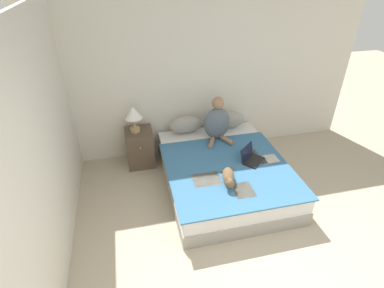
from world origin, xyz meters
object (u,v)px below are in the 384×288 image
object	(u,v)px
nightstand	(140,147)
pillow_far	(229,120)
bed	(224,172)
laptop_open	(251,158)
person_sitting	(217,122)
pillow_near	(186,125)
cat_tabby	(229,177)
table_lamp	(133,114)

from	to	relation	value
nightstand	pillow_far	bearing A→B (deg)	3.11
nightstand	bed	bearing A→B (deg)	-36.07
pillow_far	laptop_open	distance (m)	1.02
person_sitting	laptop_open	distance (m)	0.82
pillow_near	laptop_open	xyz separation A→B (m)	(0.74, -1.01, -0.10)
cat_tabby	nightstand	world-z (taller)	cat_tabby
laptop_open	pillow_near	bearing A→B (deg)	85.57
bed	cat_tabby	bearing A→B (deg)	-103.04
laptop_open	nightstand	xyz separation A→B (m)	(-1.51, 0.93, -0.18)
bed	pillow_near	world-z (taller)	pillow_near
nightstand	table_lamp	size ratio (longest dim) A/B	1.43
pillow_near	table_lamp	xyz separation A→B (m)	(-0.82, -0.08, 0.32)
pillow_near	table_lamp	world-z (taller)	table_lamp
cat_tabby	table_lamp	bearing A→B (deg)	-125.85
laptop_open	table_lamp	world-z (taller)	table_lamp
pillow_far	nightstand	distance (m)	1.55
table_lamp	nightstand	bearing A→B (deg)	-4.18
pillow_near	person_sitting	world-z (taller)	person_sitting
pillow_near	cat_tabby	size ratio (longest dim) A/B	1.17
bed	pillow_near	bearing A→B (deg)	112.08
cat_tabby	table_lamp	size ratio (longest dim) A/B	1.13
pillow_far	person_sitting	size ratio (longest dim) A/B	0.79
nightstand	table_lamp	world-z (taller)	table_lamp
table_lamp	pillow_far	bearing A→B (deg)	2.90
bed	laptop_open	world-z (taller)	laptop_open
pillow_near	laptop_open	distance (m)	1.26
pillow_far	table_lamp	world-z (taller)	table_lamp
cat_tabby	bed	bearing A→B (deg)	-178.09
bed	cat_tabby	xyz separation A→B (m)	(-0.11, -0.49, 0.31)
pillow_far	nightstand	size ratio (longest dim) A/B	0.92
person_sitting	laptop_open	size ratio (longest dim) A/B	1.74
pillow_near	person_sitting	size ratio (longest dim) A/B	0.79
cat_tabby	table_lamp	world-z (taller)	table_lamp
pillow_near	nightstand	world-z (taller)	pillow_near
pillow_far	laptop_open	world-z (taller)	pillow_far
person_sitting	pillow_near	bearing A→B (deg)	146.57
person_sitting	nightstand	distance (m)	1.30
bed	table_lamp	world-z (taller)	table_lamp
bed	pillow_near	xyz separation A→B (m)	(-0.37, 0.92, 0.36)
pillow_far	nightstand	xyz separation A→B (m)	(-1.52, -0.08, -0.28)
pillow_far	pillow_near	bearing A→B (deg)	180.00
nightstand	laptop_open	bearing A→B (deg)	-31.56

